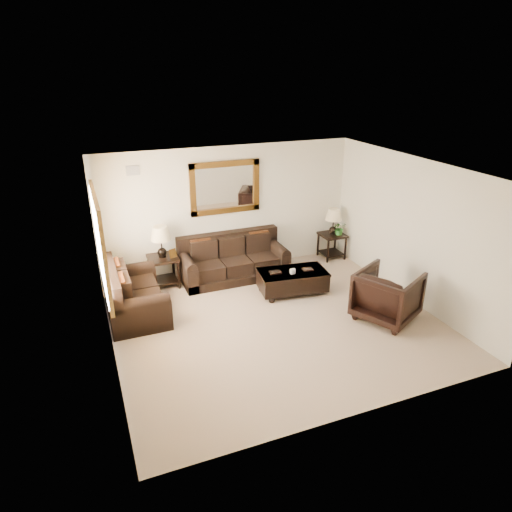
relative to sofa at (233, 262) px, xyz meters
name	(u,v)px	position (x,y,z in m)	size (l,w,h in m)	color
room	(277,251)	(0.08, -2.06, 1.02)	(5.51, 5.01, 2.71)	tan
window	(101,244)	(-2.62, -1.16, 1.22)	(0.07, 1.96, 1.66)	white
mirror	(225,188)	(0.00, 0.41, 1.52)	(1.50, 0.06, 1.10)	#442C0D
air_vent	(133,170)	(-1.82, 0.42, 2.02)	(0.25, 0.02, 0.18)	#999999
sofa	(233,262)	(0.00, 0.00, 0.00)	(2.22, 0.96, 0.91)	black
loveseat	(132,296)	(-2.21, -0.82, 0.02)	(1.00, 1.68, 0.95)	black
end_table_left	(162,248)	(-1.45, 0.11, 0.51)	(0.58, 0.58, 1.28)	black
end_table_right	(333,226)	(2.48, 0.13, 0.45)	(0.54, 0.54, 1.19)	black
coffee_table	(292,279)	(0.85, -1.12, -0.05)	(1.42, 0.88, 0.57)	black
armchair	(388,293)	(1.96, -2.66, 0.17)	(0.97, 0.91, 1.00)	black
potted_plant	(339,229)	(2.60, 0.03, 0.38)	(0.28, 0.32, 0.25)	#21541C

